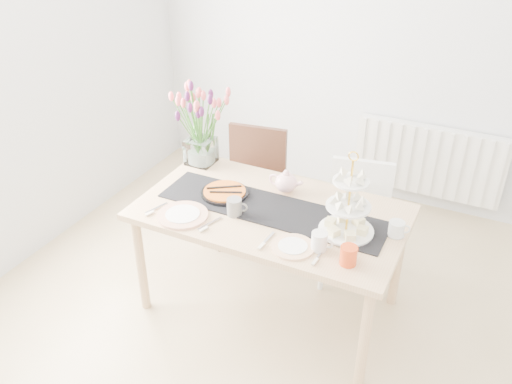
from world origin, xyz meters
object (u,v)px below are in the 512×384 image
at_px(cake_stand, 348,213).
at_px(mug_orange, 348,255).
at_px(tulip_vase, 199,114).
at_px(mug_white, 319,241).
at_px(plate_left, 183,215).
at_px(radiator, 428,161).
at_px(cream_jug, 396,229).
at_px(plate_right, 293,247).
at_px(teapot, 286,183).
at_px(chair_brown, 253,179).
at_px(chair_white, 357,214).
at_px(tart_tin, 225,193).
at_px(dining_table, 271,220).
at_px(mug_grey, 234,207).

relative_size(cake_stand, mug_orange, 4.28).
distance_m(tulip_vase, mug_white, 1.27).
xyz_separation_m(tulip_vase, plate_left, (0.25, -0.64, -0.35)).
bearing_deg(mug_white, radiator, 82.18).
relative_size(cream_jug, mug_orange, 0.83).
xyz_separation_m(cake_stand, plate_right, (-0.21, -0.26, -0.12)).
bearing_deg(teapot, chair_brown, 138.76).
distance_m(radiator, plate_left, 2.27).
distance_m(radiator, tulip_vase, 2.01).
bearing_deg(chair_white, tart_tin, -152.19).
height_order(mug_white, plate_left, mug_white).
distance_m(dining_table, mug_orange, 0.66).
relative_size(tulip_vase, tart_tin, 2.23).
height_order(mug_grey, mug_orange, same).
xyz_separation_m(teapot, cream_jug, (0.74, -0.16, -0.03)).
bearing_deg(teapot, tart_tin, -145.49).
xyz_separation_m(chair_white, cake_stand, (0.09, -0.61, 0.39)).
relative_size(chair_white, plate_left, 2.80).
bearing_deg(mug_white, mug_orange, -16.04).
distance_m(chair_white, mug_white, 0.88).
relative_size(radiator, chair_brown, 1.34).
height_order(chair_white, mug_grey, mug_grey).
distance_m(tulip_vase, mug_grey, 0.77).
distance_m(radiator, chair_brown, 1.50).
distance_m(chair_white, cake_stand, 0.73).
xyz_separation_m(dining_table, cream_jug, (0.73, 0.06, 0.12)).
relative_size(cream_jug, plate_left, 0.29).
height_order(chair_brown, mug_grey, chair_brown).
bearing_deg(plate_right, dining_table, 131.90).
height_order(dining_table, tulip_vase, tulip_vase).
distance_m(cream_jug, plate_right, 0.59).
relative_size(radiator, teapot, 5.35).
distance_m(chair_brown, cake_stand, 1.21).
bearing_deg(dining_table, chair_brown, 124.27).
relative_size(dining_table, mug_white, 15.20).
distance_m(cake_stand, plate_right, 0.36).
relative_size(chair_brown, chair_white, 1.06).
bearing_deg(cream_jug, chair_white, 109.77).
height_order(teapot, mug_grey, teapot).
distance_m(radiator, cake_stand, 1.77).
bearing_deg(chair_brown, radiator, 34.37).
height_order(chair_brown, tart_tin, chair_brown).
bearing_deg(radiator, tart_tin, -120.98).
height_order(tulip_vase, cake_stand, tulip_vase).
bearing_deg(mug_orange, tulip_vase, 83.41).
bearing_deg(dining_table, tulip_vase, 153.77).
xyz_separation_m(radiator, mug_orange, (-0.09, -1.97, 0.35)).
relative_size(tart_tin, mug_orange, 2.78).
bearing_deg(mug_grey, tulip_vase, 117.81).
distance_m(chair_brown, cream_jug, 1.35).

